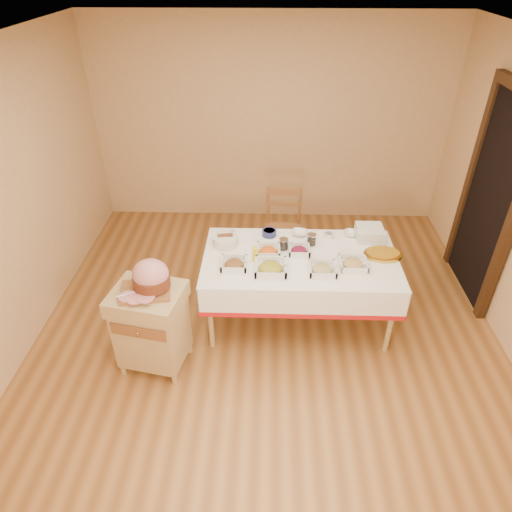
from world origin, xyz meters
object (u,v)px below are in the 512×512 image
at_px(butcher_cart, 151,324).
at_px(ham_on_board, 150,278).
at_px(dining_table, 299,271).
at_px(preserve_jar_left, 284,244).
at_px(dining_chair, 283,229).
at_px(preserve_jar_right, 311,240).
at_px(bread_basket, 225,240).
at_px(brass_platter, 383,254).
at_px(mustard_bottle, 255,254).
at_px(plate_stack, 369,233).

xyz_separation_m(butcher_cart, ham_on_board, (0.04, 0.03, 0.47)).
distance_m(dining_table, preserve_jar_left, 0.30).
height_order(dining_chair, preserve_jar_right, dining_chair).
relative_size(ham_on_board, bread_basket, 1.71).
bearing_deg(ham_on_board, butcher_cart, -141.91).
bearing_deg(butcher_cart, brass_platter, 18.21).
xyz_separation_m(preserve_jar_left, mustard_bottle, (-0.27, -0.20, 0.03)).
bearing_deg(plate_stack, preserve_jar_left, -165.80).
relative_size(preserve_jar_left, plate_stack, 0.43).
height_order(mustard_bottle, brass_platter, mustard_bottle).
height_order(ham_on_board, bread_basket, ham_on_board).
relative_size(preserve_jar_right, bread_basket, 0.46).
xyz_separation_m(preserve_jar_left, preserve_jar_right, (0.27, 0.09, 0.00)).
bearing_deg(plate_stack, dining_chair, 142.80).
xyz_separation_m(dining_chair, ham_on_board, (-1.12, -1.59, 0.46)).
height_order(dining_table, butcher_cart, butcher_cart).
height_order(dining_table, preserve_jar_left, preserve_jar_left).
relative_size(preserve_jar_right, brass_platter, 0.32).
height_order(butcher_cart, preserve_jar_left, preserve_jar_left).
relative_size(dining_table, butcher_cart, 2.22).
bearing_deg(dining_table, dining_chair, 97.86).
relative_size(dining_chair, plate_stack, 3.60).
height_order(preserve_jar_right, plate_stack, plate_stack).
relative_size(dining_chair, bread_basket, 3.77).
relative_size(dining_table, bread_basket, 7.36).
bearing_deg(dining_table, preserve_jar_right, 62.41).
xyz_separation_m(dining_table, butcher_cart, (-1.30, -0.64, -0.13)).
height_order(dining_chair, preserve_jar_left, dining_chair).
height_order(dining_chair, plate_stack, dining_chair).
bearing_deg(plate_stack, preserve_jar_right, -167.48).
relative_size(dining_chair, brass_platter, 2.60).
height_order(bread_basket, brass_platter, bread_basket).
distance_m(mustard_bottle, bread_basket, 0.40).
height_order(butcher_cart, dining_chair, dining_chair).
distance_m(dining_table, dining_chair, 1.00).
bearing_deg(ham_on_board, bread_basket, 56.28).
relative_size(dining_chair, preserve_jar_right, 8.17).
xyz_separation_m(dining_chair, plate_stack, (0.83, -0.63, 0.34)).
distance_m(butcher_cart, plate_stack, 2.26).
height_order(preserve_jar_left, mustard_bottle, mustard_bottle).
bearing_deg(dining_chair, dining_table, -82.14).
distance_m(mustard_bottle, plate_stack, 1.19).
distance_m(preserve_jar_left, brass_platter, 0.94).
height_order(dining_table, brass_platter, brass_platter).
height_order(dining_table, bread_basket, bread_basket).
xyz_separation_m(butcher_cart, bread_basket, (0.58, 0.84, 0.34)).
bearing_deg(plate_stack, butcher_cart, -153.63).
distance_m(preserve_jar_left, bread_basket, 0.57).
height_order(dining_table, ham_on_board, ham_on_board).
bearing_deg(brass_platter, butcher_cart, -161.79).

